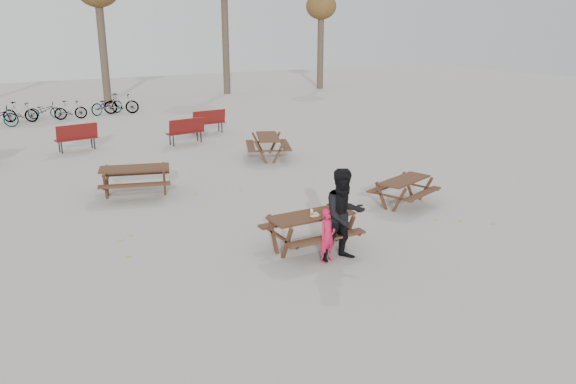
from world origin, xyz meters
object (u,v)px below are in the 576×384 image
soda_bottle (312,213)px  picnic_table_far (268,147)px  picnic_table_north (136,181)px  main_picnic_table (311,223)px  child (328,235)px  adult (344,215)px  picnic_table_east (404,192)px  food_tray (315,215)px

soda_bottle → picnic_table_far: soda_bottle is taller
picnic_table_north → picnic_table_far: size_ratio=1.02×
main_picnic_table → child: size_ratio=1.62×
adult → picnic_table_east: adult is taller
picnic_table_far → child: bearing=-177.2°
child → picnic_table_far: bearing=58.5°
food_tray → child: (-0.06, -0.59, -0.24)m
soda_bottle → picnic_table_east: 4.10m
main_picnic_table → picnic_table_far: (2.99, 7.80, -0.19)m
child → main_picnic_table: bearing=74.8°
child → food_tray: bearing=72.1°
adult → picnic_table_north: (-2.52, 6.45, -0.55)m
food_tray → soda_bottle: (-0.08, 0.01, 0.05)m
soda_bottle → picnic_table_far: 8.50m
soda_bottle → adult: adult is taller
main_picnic_table → soda_bottle: (-0.06, -0.11, 0.26)m
soda_bottle → child: 0.66m
food_tray → child: size_ratio=0.16×
food_tray → soda_bottle: 0.10m
picnic_table_north → picnic_table_far: (5.23, 2.15, -0.01)m
main_picnic_table → child: (-0.04, -0.71, -0.03)m
picnic_table_east → picnic_table_north: picnic_table_north is taller
soda_bottle → main_picnic_table: bearing=62.9°
main_picnic_table → soda_bottle: size_ratio=10.59×
food_tray → picnic_table_far: food_tray is taller
child → picnic_table_north: bearing=97.2°
food_tray → picnic_table_north: food_tray is taller
main_picnic_table → adult: bearing=-70.9°
main_picnic_table → picnic_table_east: size_ratio=1.12×
main_picnic_table → picnic_table_far: size_ratio=0.98×
adult → food_tray: bearing=115.0°
soda_bottle → picnic_table_north: bearing=110.8°
soda_bottle → picnic_table_north: size_ratio=0.09×
picnic_table_north → main_picnic_table: bearing=-51.8°
main_picnic_table → picnic_table_far: bearing=69.1°
picnic_table_east → soda_bottle: bearing=-177.1°
soda_bottle → picnic_table_far: (3.04, 7.92, -0.45)m
soda_bottle → child: child is taller
child → picnic_table_far: size_ratio=0.60×
child → adult: bearing=-27.3°
main_picnic_table → food_tray: size_ratio=10.00×
main_picnic_table → picnic_table_east: main_picnic_table is taller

